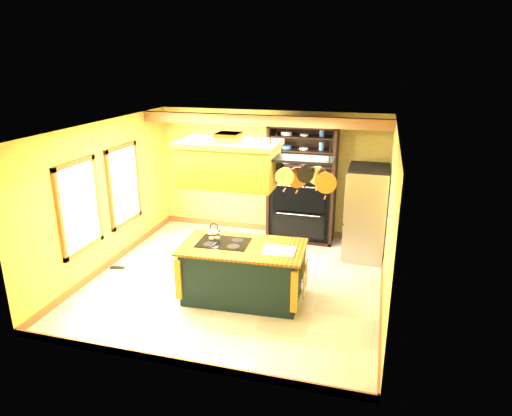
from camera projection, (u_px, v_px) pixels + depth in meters
The scene contains 15 objects.
floor at pixel (237, 279), 8.11m from camera, with size 5.00×5.00×0.00m, color beige.
ceiling at pixel (235, 127), 7.26m from camera, with size 5.00×5.00×0.00m, color white.
wall_back at pixel (271, 173), 9.97m from camera, with size 5.00×0.02×2.70m, color gold.
wall_front at pixel (171, 271), 5.39m from camera, with size 5.00×0.02×2.70m, color gold.
wall_left at pixel (105, 196), 8.31m from camera, with size 0.02×5.00×2.70m, color gold.
wall_right at pixel (390, 221), 7.05m from camera, with size 0.02×5.00×2.70m, color gold.
ceiling_beam at pixel (262, 120), 8.85m from camera, with size 5.00×0.15×0.20m, color #98652F.
window_near at pixel (80, 207), 7.55m from camera, with size 0.06×1.06×1.56m.
window_far at pixel (124, 185), 8.84m from camera, with size 0.06×1.06×1.56m.
kitchen_island at pixel (243, 272), 7.36m from camera, with size 2.02×1.19×1.11m.
range_hood at pixel (229, 162), 6.84m from camera, with size 1.51×0.85×0.80m.
pot_rack at pixel (302, 168), 6.56m from camera, with size 1.02×0.46×0.79m.
refrigerator at pixel (365, 215), 8.79m from camera, with size 0.77×0.91×1.78m.
hutch at pixel (302, 197), 9.66m from camera, with size 1.40×0.63×2.48m.
floor_register at pixel (118, 268), 8.54m from camera, with size 0.28×0.12×0.01m, color black.
Camera 1 is at (2.26, -6.94, 3.77)m, focal length 32.00 mm.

